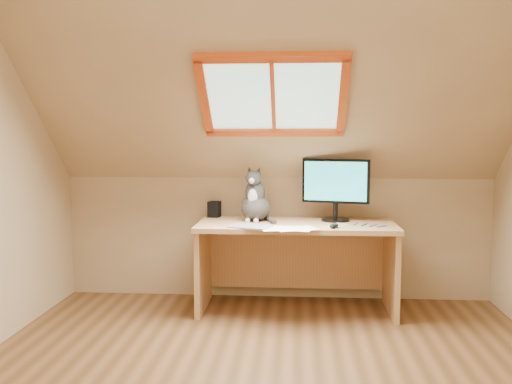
{
  "coord_description": "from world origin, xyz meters",
  "views": [
    {
      "loc": [
        0.17,
        -2.93,
        1.36
      ],
      "look_at": [
        -0.12,
        1.0,
        0.96
      ],
      "focal_mm": 40.0,
      "sensor_mm": 36.0,
      "label": 1
    }
  ],
  "objects": [
    {
      "name": "room_shell",
      "position": [
        0.0,
        -0.09,
        1.43
      ],
      "size": [
        3.52,
        3.52,
        2.41
      ],
      "color": "tan",
      "rests_on": "ground"
    },
    {
      "name": "desk",
      "position": [
        0.17,
        1.45,
        0.47
      ],
      "size": [
        1.5,
        0.66,
        0.69
      ],
      "color": "tan",
      "rests_on": "ground"
    },
    {
      "name": "monitor",
      "position": [
        0.47,
        1.5,
        0.96
      ],
      "size": [
        0.52,
        0.22,
        0.48
      ],
      "color": "black",
      "rests_on": "desk"
    },
    {
      "name": "cat",
      "position": [
        -0.16,
        1.47,
        0.84
      ],
      "size": [
        0.28,
        0.32,
        0.43
      ],
      "color": "#423D3A",
      "rests_on": "desk"
    },
    {
      "name": "desk_speaker",
      "position": [
        -0.5,
        1.63,
        0.75
      ],
      "size": [
        0.11,
        0.11,
        0.13
      ],
      "primitive_type": "cube",
      "rotation": [
        0.0,
        0.0,
        -0.22
      ],
      "color": "black",
      "rests_on": "desk"
    },
    {
      "name": "graphics_tablet",
      "position": [
        -0.17,
        1.14,
        0.69
      ],
      "size": [
        0.34,
        0.29,
        0.01
      ],
      "primitive_type": "cube",
      "rotation": [
        0.0,
        0.0,
        -0.34
      ],
      "color": "#B2B2B7",
      "rests_on": "desk"
    },
    {
      "name": "mouse",
      "position": [
        0.44,
        1.15,
        0.7
      ],
      "size": [
        0.09,
        0.12,
        0.03
      ],
      "primitive_type": "ellipsoid",
      "rotation": [
        0.0,
        0.0,
        -0.36
      ],
      "color": "black",
      "rests_on": "desk"
    },
    {
      "name": "papers",
      "position": [
        0.13,
        1.12,
        0.69
      ],
      "size": [
        0.35,
        0.3,
        0.01
      ],
      "color": "white",
      "rests_on": "desk"
    },
    {
      "name": "cables",
      "position": [
        0.6,
        1.26,
        0.69
      ],
      "size": [
        0.51,
        0.26,
        0.01
      ],
      "color": "silver",
      "rests_on": "desk"
    }
  ]
}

